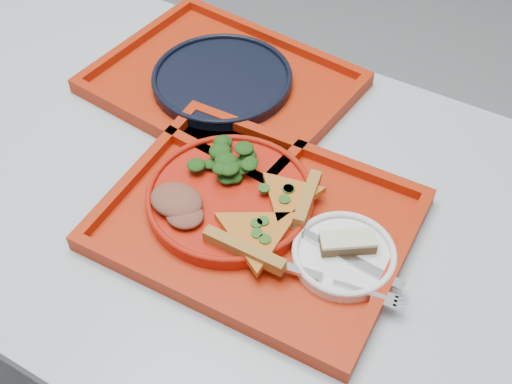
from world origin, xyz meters
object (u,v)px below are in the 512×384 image
dinner_plate (230,199)px  dessert_bar (348,243)px  tray_main (257,223)px  navy_plate (222,81)px  tray_far (223,86)px

dinner_plate → dessert_bar: size_ratio=3.10×
tray_main → dinner_plate: (-0.05, 0.01, 0.02)m
dinner_plate → navy_plate: size_ratio=1.00×
tray_main → navy_plate: bearing=129.5°
tray_far → navy_plate: size_ratio=1.73×
tray_main → dinner_plate: bearing=167.9°
dinner_plate → navy_plate: (-0.17, 0.24, -0.00)m
tray_main → dessert_bar: size_ratio=5.37×
tray_main → dinner_plate: 0.06m
dinner_plate → dessert_bar: (0.20, 0.00, 0.02)m
tray_main → navy_plate: (-0.22, 0.25, 0.01)m
tray_far → navy_plate: 0.01m
dinner_plate → navy_plate: dinner_plate is taller
tray_main → navy_plate: navy_plate is taller
dinner_plate → dessert_bar: 0.20m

